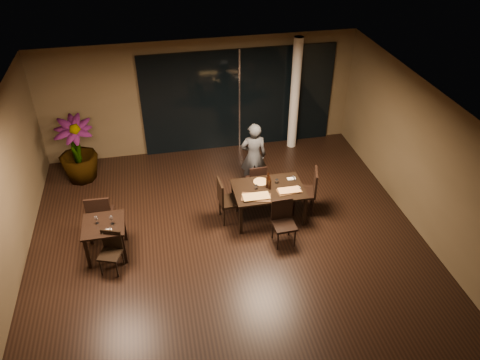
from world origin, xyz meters
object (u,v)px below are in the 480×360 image
(chair_main_far, at_px, (257,179))
(bottle_a, at_px, (268,181))
(chair_side_far, at_px, (100,214))
(bottle_b, at_px, (270,183))
(chair_main_near, at_px, (283,219))
(chair_side_near, at_px, (111,249))
(chair_main_right, at_px, (309,189))
(chair_main_left, at_px, (226,198))
(side_table, at_px, (104,229))
(diner, at_px, (253,156))
(potted_plant, at_px, (77,150))
(main_table, at_px, (268,191))
(bottle_c, at_px, (268,179))

(chair_main_far, height_order, bottle_a, bottle_a)
(chair_side_far, height_order, bottle_b, chair_side_far)
(chair_main_near, xyz_separation_m, chair_side_near, (-3.39, -0.12, -0.06))
(chair_main_right, relative_size, bottle_a, 3.21)
(chair_main_right, relative_size, chair_side_far, 1.01)
(chair_main_left, distance_m, bottle_b, 0.98)
(side_table, height_order, chair_main_right, chair_main_right)
(chair_side_far, height_order, bottle_a, bottle_a)
(chair_main_near, height_order, diner, diner)
(chair_main_far, bearing_deg, chair_main_right, 140.08)
(bottle_b, bearing_deg, chair_side_far, 178.87)
(chair_side_near, bearing_deg, chair_main_near, 22.00)
(chair_main_far, relative_size, bottle_b, 2.91)
(chair_side_far, bearing_deg, chair_main_right, -178.13)
(chair_main_far, distance_m, bottle_b, 0.89)
(potted_plant, bearing_deg, chair_main_far, -21.18)
(diner, distance_m, bottle_a, 1.15)
(chair_main_right, height_order, chair_side_near, chair_main_right)
(bottle_a, bearing_deg, chair_side_far, 179.85)
(side_table, bearing_deg, chair_main_far, 20.91)
(chair_main_left, bearing_deg, chair_main_far, -53.40)
(diner, bearing_deg, potted_plant, -10.58)
(side_table, relative_size, chair_main_near, 0.84)
(chair_main_left, distance_m, potted_plant, 3.92)
(main_table, height_order, potted_plant, potted_plant)
(chair_main_left, distance_m, chair_side_far, 2.60)
(chair_main_right, distance_m, chair_side_near, 4.30)
(main_table, bearing_deg, diner, 92.82)
(chair_main_near, xyz_separation_m, chair_main_right, (0.81, 0.82, 0.06))
(main_table, bearing_deg, bottle_b, -41.46)
(chair_main_right, relative_size, diner, 0.64)
(main_table, bearing_deg, chair_side_near, -164.34)
(side_table, bearing_deg, chair_side_far, 100.41)
(chair_main_far, distance_m, chair_main_right, 1.24)
(side_table, bearing_deg, chair_main_right, 6.89)
(diner, bearing_deg, bottle_a, 97.35)
(chair_main_far, distance_m, potted_plant, 4.33)
(potted_plant, bearing_deg, bottle_a, -29.20)
(main_table, height_order, side_table, same)
(bottle_b, xyz_separation_m, bottle_c, (0.01, 0.15, 0.01))
(chair_main_near, bearing_deg, chair_main_right, 43.38)
(main_table, height_order, bottle_a, bottle_a)
(bottle_c, bearing_deg, chair_side_near, -162.27)
(chair_main_near, relative_size, bottle_c, 3.13)
(diner, xyz_separation_m, potted_plant, (-4.04, 1.13, -0.02))
(bottle_b, bearing_deg, side_table, -171.88)
(main_table, xyz_separation_m, chair_main_far, (-0.07, 0.77, -0.20))
(chair_side_near, bearing_deg, chair_main_far, 47.75)
(side_table, bearing_deg, main_table, 8.37)
(chair_main_right, relative_size, chair_side_near, 1.27)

